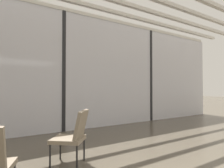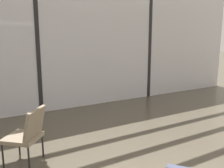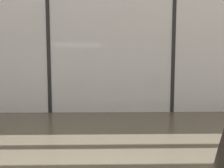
# 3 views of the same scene
# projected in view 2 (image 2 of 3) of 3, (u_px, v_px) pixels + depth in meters

# --- Properties ---
(glass_curtain_wall) EXTENTS (14.00, 0.08, 3.46)m
(glass_curtain_wall) POSITION_uv_depth(u_px,v_px,m) (37.00, 45.00, 5.93)
(glass_curtain_wall) COLOR silver
(glass_curtain_wall) RESTS_ON ground
(window_mullion_1) EXTENTS (0.10, 0.12, 3.46)m
(window_mullion_1) POSITION_uv_depth(u_px,v_px,m) (37.00, 45.00, 5.93)
(window_mullion_1) COLOR black
(window_mullion_1) RESTS_ON ground
(window_mullion_2) EXTENTS (0.10, 0.12, 3.46)m
(window_mullion_2) POSITION_uv_depth(u_px,v_px,m) (149.00, 43.00, 7.65)
(window_mullion_2) COLOR black
(window_mullion_2) RESTS_ON ground
(lounge_chair_6) EXTENTS (0.71, 0.71, 0.87)m
(lounge_chair_6) POSITION_uv_depth(u_px,v_px,m) (28.00, 132.00, 3.61)
(lounge_chair_6) COLOR #7F705B
(lounge_chair_6) RESTS_ON ground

